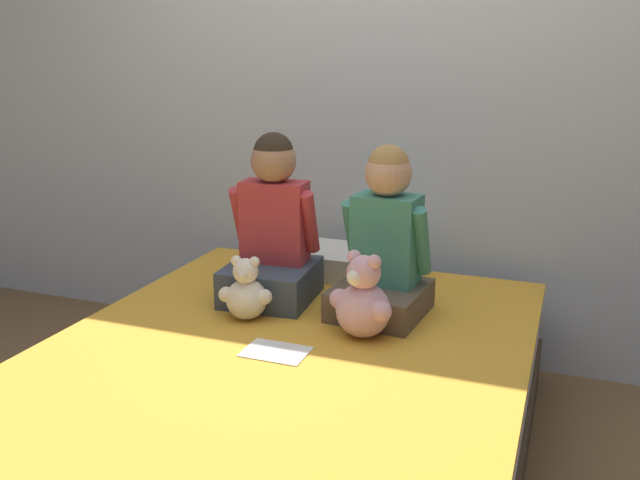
{
  "coord_description": "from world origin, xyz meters",
  "views": [
    {
      "loc": [
        0.85,
        -1.89,
        1.41
      ],
      "look_at": [
        0.0,
        0.36,
        0.74
      ],
      "focal_mm": 38.0,
      "sensor_mm": 36.0,
      "label": 1
    }
  ],
  "objects_px": {
    "teddy_bear_held_by_left_child": "(246,293)",
    "sign_card": "(276,352)",
    "pillow_at_headboard": "(356,264)",
    "child_on_right": "(385,244)",
    "bed": "(283,410)",
    "teddy_bear_held_by_right_child": "(363,302)",
    "child_on_left": "(273,233)"
  },
  "relations": [
    {
      "from": "bed",
      "to": "sign_card",
      "type": "relative_size",
      "value": 9.46
    },
    {
      "from": "child_on_left",
      "to": "teddy_bear_held_by_right_child",
      "type": "distance_m",
      "value": 0.53
    },
    {
      "from": "bed",
      "to": "teddy_bear_held_by_left_child",
      "type": "relative_size",
      "value": 8.28
    },
    {
      "from": "bed",
      "to": "teddy_bear_held_by_left_child",
      "type": "bearing_deg",
      "value": 139.85
    },
    {
      "from": "bed",
      "to": "child_on_left",
      "type": "bearing_deg",
      "value": 117.56
    },
    {
      "from": "child_on_right",
      "to": "teddy_bear_held_by_right_child",
      "type": "xyz_separation_m",
      "value": [
        -0.0,
        -0.25,
        -0.14
      ]
    },
    {
      "from": "child_on_right",
      "to": "sign_card",
      "type": "bearing_deg",
      "value": -110.51
    },
    {
      "from": "child_on_right",
      "to": "teddy_bear_held_by_left_child",
      "type": "relative_size",
      "value": 2.63
    },
    {
      "from": "teddy_bear_held_by_left_child",
      "to": "sign_card",
      "type": "height_order",
      "value": "teddy_bear_held_by_left_child"
    },
    {
      "from": "child_on_left",
      "to": "child_on_right",
      "type": "relative_size",
      "value": 1.04
    },
    {
      "from": "bed",
      "to": "child_on_right",
      "type": "xyz_separation_m",
      "value": [
        0.22,
        0.44,
        0.49
      ]
    },
    {
      "from": "sign_card",
      "to": "teddy_bear_held_by_left_child",
      "type": "bearing_deg",
      "value": 134.08
    },
    {
      "from": "pillow_at_headboard",
      "to": "teddy_bear_held_by_right_child",
      "type": "bearing_deg",
      "value": -70.32
    },
    {
      "from": "pillow_at_headboard",
      "to": "bed",
      "type": "bearing_deg",
      "value": -90.0
    },
    {
      "from": "child_on_left",
      "to": "child_on_right",
      "type": "bearing_deg",
      "value": -3.52
    },
    {
      "from": "pillow_at_headboard",
      "to": "sign_card",
      "type": "distance_m",
      "value": 0.84
    },
    {
      "from": "teddy_bear_held_by_left_child",
      "to": "sign_card",
      "type": "relative_size",
      "value": 1.14
    },
    {
      "from": "teddy_bear_held_by_left_child",
      "to": "sign_card",
      "type": "distance_m",
      "value": 0.33
    },
    {
      "from": "child_on_left",
      "to": "teddy_bear_held_by_right_child",
      "type": "relative_size",
      "value": 2.17
    },
    {
      "from": "child_on_left",
      "to": "child_on_right",
      "type": "distance_m",
      "value": 0.45
    },
    {
      "from": "pillow_at_headboard",
      "to": "sign_card",
      "type": "relative_size",
      "value": 2.61
    },
    {
      "from": "teddy_bear_held_by_left_child",
      "to": "teddy_bear_held_by_right_child",
      "type": "relative_size",
      "value": 0.8
    },
    {
      "from": "teddy_bear_held_by_left_child",
      "to": "child_on_right",
      "type": "bearing_deg",
      "value": 18.63
    },
    {
      "from": "bed",
      "to": "child_on_left",
      "type": "distance_m",
      "value": 0.7
    },
    {
      "from": "bed",
      "to": "teddy_bear_held_by_right_child",
      "type": "xyz_separation_m",
      "value": [
        0.22,
        0.19,
        0.36
      ]
    },
    {
      "from": "pillow_at_headboard",
      "to": "sign_card",
      "type": "bearing_deg",
      "value": -90.37
    },
    {
      "from": "teddy_bear_held_by_right_child",
      "to": "pillow_at_headboard",
      "type": "relative_size",
      "value": 0.55
    },
    {
      "from": "teddy_bear_held_by_left_child",
      "to": "teddy_bear_held_by_right_child",
      "type": "height_order",
      "value": "teddy_bear_held_by_right_child"
    },
    {
      "from": "pillow_at_headboard",
      "to": "child_on_left",
      "type": "bearing_deg",
      "value": -121.71
    },
    {
      "from": "teddy_bear_held_by_left_child",
      "to": "sign_card",
      "type": "bearing_deg",
      "value": -56.43
    },
    {
      "from": "child_on_right",
      "to": "bed",
      "type": "bearing_deg",
      "value": -111.81
    },
    {
      "from": "child_on_left",
      "to": "teddy_bear_held_by_right_child",
      "type": "xyz_separation_m",
      "value": [
        0.45,
        -0.25,
        -0.14
      ]
    }
  ]
}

